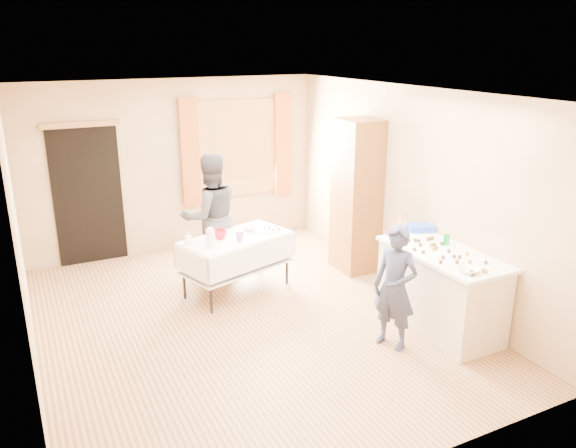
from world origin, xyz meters
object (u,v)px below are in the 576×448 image
woman (211,216)px  party_table (237,259)px  chair (220,249)px  cabinet (356,196)px  counter (440,290)px  girl (395,287)px

woman → party_table: bearing=98.8°
woman → chair: bearing=-129.0°
cabinet → woman: cabinet is taller
counter → chair: chair is taller
counter → girl: (-0.71, -0.10, 0.22)m
counter → chair: 3.22m
cabinet → counter: cabinet is taller
chair → cabinet: bearing=-26.6°
chair → woman: bearing=-127.3°
girl → party_table: bearing=-178.5°
counter → party_table: (-1.69, 1.91, -0.01)m
counter → chair: bearing=120.0°
cabinet → party_table: size_ratio=1.37×
counter → girl: girl is taller
cabinet → party_table: cabinet is taller
party_table → girl: girl is taller
chair → girl: bearing=-72.0°
cabinet → counter: 2.00m
party_table → girl: bearing=-81.5°
cabinet → chair: bearing=152.6°
party_table → chair: 0.90m
party_table → girl: (0.97, -2.02, 0.22)m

